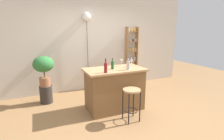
# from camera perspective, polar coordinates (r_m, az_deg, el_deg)

# --- Properties ---
(ground) EXTENTS (12.00, 12.00, 0.00)m
(ground) POSITION_cam_1_polar(r_m,az_deg,el_deg) (3.95, 2.65, -14.04)
(ground) COLOR olive
(back_wall) EXTENTS (6.40, 0.10, 2.80)m
(back_wall) POSITION_cam_1_polar(r_m,az_deg,el_deg) (5.34, -6.67, 8.75)
(back_wall) COLOR beige
(back_wall) RESTS_ON ground
(kitchen_counter) EXTENTS (1.33, 0.75, 0.95)m
(kitchen_counter) POSITION_cam_1_polar(r_m,az_deg,el_deg) (4.01, 0.80, -6.15)
(kitchen_counter) COLOR brown
(kitchen_counter) RESTS_ON ground
(bar_stool) EXTENTS (0.35, 0.35, 0.66)m
(bar_stool) POSITION_cam_1_polar(r_m,az_deg,el_deg) (3.51, 6.38, -8.82)
(bar_stool) COLOR black
(bar_stool) RESTS_ON ground
(spice_shelf) EXTENTS (0.39, 0.17, 1.88)m
(spice_shelf) POSITION_cam_1_polar(r_m,az_deg,el_deg) (5.77, 6.36, 4.91)
(spice_shelf) COLOR #9E7042
(spice_shelf) RESTS_ON ground
(plant_stool) EXTENTS (0.30, 0.30, 0.44)m
(plant_stool) POSITION_cam_1_polar(r_m,az_deg,el_deg) (4.70, -20.68, -7.44)
(plant_stool) COLOR #2D2823
(plant_stool) RESTS_ON ground
(potted_plant) EXTENTS (0.49, 0.44, 0.75)m
(potted_plant) POSITION_cam_1_polar(r_m,az_deg,el_deg) (4.51, -21.40, 0.99)
(potted_plant) COLOR #935B3D
(potted_plant) RESTS_ON plant_stool
(bottle_sauce_amber) EXTENTS (0.07, 0.07, 0.29)m
(bottle_sauce_amber) POSITION_cam_1_polar(r_m,az_deg,el_deg) (3.50, -2.08, 0.82)
(bottle_sauce_amber) COLOR maroon
(bottle_sauce_amber) RESTS_ON kitchen_counter
(bottle_wine_red) EXTENTS (0.07, 0.07, 0.28)m
(bottle_wine_red) POSITION_cam_1_polar(r_m,az_deg,el_deg) (3.78, 5.30, 1.65)
(bottle_wine_red) COLOR #B2B2B7
(bottle_wine_red) RESTS_ON kitchen_counter
(bottle_soda_blue) EXTENTS (0.06, 0.06, 0.25)m
(bottle_soda_blue) POSITION_cam_1_polar(r_m,az_deg,el_deg) (3.82, 0.14, 1.65)
(bottle_soda_blue) COLOR #194C23
(bottle_soda_blue) RESTS_ON kitchen_counter
(wine_glass_left) EXTENTS (0.07, 0.07, 0.16)m
(wine_glass_left) POSITION_cam_1_polar(r_m,az_deg,el_deg) (4.10, 6.38, 2.70)
(wine_glass_left) COLOR silver
(wine_glass_left) RESTS_ON kitchen_counter
(wine_glass_center) EXTENTS (0.07, 0.07, 0.16)m
(wine_glass_center) POSITION_cam_1_polar(r_m,az_deg,el_deg) (4.13, 3.13, 2.85)
(wine_glass_center) COLOR silver
(wine_glass_center) RESTS_ON kitchen_counter
(pendant_globe_light) EXTENTS (0.24, 0.24, 2.27)m
(pendant_globe_light) POSITION_cam_1_polar(r_m,az_deg,el_deg) (5.18, -8.31, 16.61)
(pendant_globe_light) COLOR black
(pendant_globe_light) RESTS_ON ground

